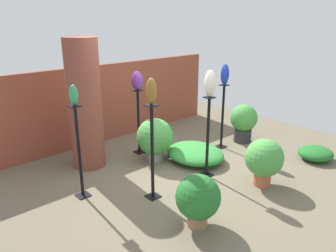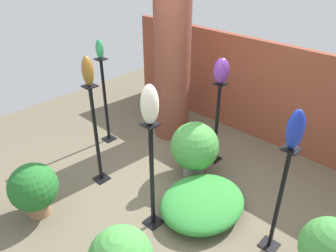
{
  "view_description": "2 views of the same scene",
  "coord_description": "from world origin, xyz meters",
  "px_view_note": "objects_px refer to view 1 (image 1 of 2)",
  "views": [
    {
      "loc": [
        -3.8,
        -3.94,
        2.71
      ],
      "look_at": [
        -0.01,
        0.29,
        0.77
      ],
      "focal_mm": 35.0,
      "sensor_mm": 36.0,
      "label": 1
    },
    {
      "loc": [
        2.35,
        -2.52,
        3.11
      ],
      "look_at": [
        -0.19,
        0.17,
        0.97
      ],
      "focal_mm": 35.0,
      "sensor_mm": 36.0,
      "label": 2
    }
  ],
  "objects_px": {
    "pedestal_ivory": "(208,141)",
    "potted_plant_mid_left": "(198,198)",
    "art_vase_ivory": "(210,84)",
    "potted_plant_front_left": "(264,159)",
    "pedestal_jade": "(79,156)",
    "pedestal_bronze": "(152,156)",
    "art_vase_cobalt": "(225,74)",
    "potted_plant_near_pillar": "(155,137)",
    "art_vase_violet": "(137,81)",
    "pedestal_violet": "(139,125)",
    "art_vase_jade": "(74,95)",
    "art_vase_bronze": "(151,91)",
    "pedestal_cobalt": "(222,119)",
    "brick_pillar": "(85,105)",
    "potted_plant_front_right": "(244,121)"
  },
  "relations": [
    {
      "from": "pedestal_ivory",
      "to": "potted_plant_mid_left",
      "type": "bearing_deg",
      "value": -142.98
    },
    {
      "from": "art_vase_ivory",
      "to": "potted_plant_front_left",
      "type": "bearing_deg",
      "value": -62.5
    },
    {
      "from": "pedestal_jade",
      "to": "pedestal_bronze",
      "type": "height_order",
      "value": "pedestal_bronze"
    },
    {
      "from": "potted_plant_mid_left",
      "to": "art_vase_cobalt",
      "type": "bearing_deg",
      "value": 33.01
    },
    {
      "from": "pedestal_bronze",
      "to": "potted_plant_near_pillar",
      "type": "bearing_deg",
      "value": 48.82
    },
    {
      "from": "pedestal_bronze",
      "to": "art_vase_violet",
      "type": "height_order",
      "value": "art_vase_violet"
    },
    {
      "from": "potted_plant_mid_left",
      "to": "potted_plant_near_pillar",
      "type": "bearing_deg",
      "value": 65.17
    },
    {
      "from": "pedestal_ivory",
      "to": "potted_plant_front_left",
      "type": "distance_m",
      "value": 0.97
    },
    {
      "from": "pedestal_jade",
      "to": "art_vase_cobalt",
      "type": "height_order",
      "value": "art_vase_cobalt"
    },
    {
      "from": "pedestal_violet",
      "to": "art_vase_violet",
      "type": "bearing_deg",
      "value": 180.0
    },
    {
      "from": "art_vase_cobalt",
      "to": "potted_plant_mid_left",
      "type": "height_order",
      "value": "art_vase_cobalt"
    },
    {
      "from": "art_vase_jade",
      "to": "art_vase_bronze",
      "type": "height_order",
      "value": "art_vase_bronze"
    },
    {
      "from": "pedestal_jade",
      "to": "pedestal_cobalt",
      "type": "relative_size",
      "value": 1.08
    },
    {
      "from": "art_vase_cobalt",
      "to": "potted_plant_near_pillar",
      "type": "height_order",
      "value": "art_vase_cobalt"
    },
    {
      "from": "pedestal_bronze",
      "to": "pedestal_jade",
      "type": "bearing_deg",
      "value": 136.44
    },
    {
      "from": "art_vase_cobalt",
      "to": "potted_plant_front_left",
      "type": "distance_m",
      "value": 2.04
    },
    {
      "from": "brick_pillar",
      "to": "pedestal_jade",
      "type": "relative_size",
      "value": 1.6
    },
    {
      "from": "art_vase_jade",
      "to": "potted_plant_near_pillar",
      "type": "relative_size",
      "value": 0.36
    },
    {
      "from": "art_vase_violet",
      "to": "pedestal_bronze",
      "type": "bearing_deg",
      "value": -120.42
    },
    {
      "from": "art_vase_bronze",
      "to": "potted_plant_near_pillar",
      "type": "xyz_separation_m",
      "value": [
        0.91,
        1.03,
        -1.21
      ]
    },
    {
      "from": "potted_plant_near_pillar",
      "to": "potted_plant_mid_left",
      "type": "height_order",
      "value": "potted_plant_near_pillar"
    },
    {
      "from": "pedestal_violet",
      "to": "potted_plant_mid_left",
      "type": "bearing_deg",
      "value": -110.29
    },
    {
      "from": "potted_plant_front_right",
      "to": "potted_plant_front_left",
      "type": "height_order",
      "value": "potted_plant_front_right"
    },
    {
      "from": "pedestal_violet",
      "to": "potted_plant_front_right",
      "type": "bearing_deg",
      "value": -26.61
    },
    {
      "from": "pedestal_bronze",
      "to": "art_vase_jade",
      "type": "bearing_deg",
      "value": 136.44
    },
    {
      "from": "art_vase_violet",
      "to": "art_vase_ivory",
      "type": "bearing_deg",
      "value": -80.95
    },
    {
      "from": "potted_plant_front_left",
      "to": "pedestal_jade",
      "type": "bearing_deg",
      "value": 145.09
    },
    {
      "from": "pedestal_violet",
      "to": "art_vase_jade",
      "type": "relative_size",
      "value": 4.37
    },
    {
      "from": "art_vase_cobalt",
      "to": "potted_plant_near_pillar",
      "type": "distance_m",
      "value": 1.9
    },
    {
      "from": "potted_plant_near_pillar",
      "to": "pedestal_cobalt",
      "type": "bearing_deg",
      "value": -16.1
    },
    {
      "from": "pedestal_violet",
      "to": "art_vase_jade",
      "type": "bearing_deg",
      "value": -155.32
    },
    {
      "from": "pedestal_cobalt",
      "to": "potted_plant_mid_left",
      "type": "relative_size",
      "value": 1.84
    },
    {
      "from": "art_vase_ivory",
      "to": "potted_plant_mid_left",
      "type": "bearing_deg",
      "value": -142.98
    },
    {
      "from": "art_vase_jade",
      "to": "pedestal_bronze",
      "type": "bearing_deg",
      "value": -43.56
    },
    {
      "from": "pedestal_cobalt",
      "to": "art_vase_cobalt",
      "type": "height_order",
      "value": "art_vase_cobalt"
    },
    {
      "from": "art_vase_cobalt",
      "to": "potted_plant_mid_left",
      "type": "xyz_separation_m",
      "value": [
        -2.42,
        -1.57,
        -1.15
      ]
    },
    {
      "from": "art_vase_violet",
      "to": "potted_plant_front_right",
      "type": "distance_m",
      "value": 2.56
    },
    {
      "from": "art_vase_jade",
      "to": "potted_plant_near_pillar",
      "type": "bearing_deg",
      "value": 9.1
    },
    {
      "from": "pedestal_violet",
      "to": "potted_plant_near_pillar",
      "type": "xyz_separation_m",
      "value": [
        -0.0,
        -0.51,
        -0.13
      ]
    },
    {
      "from": "art_vase_jade",
      "to": "art_vase_violet",
      "type": "relative_size",
      "value": 0.81
    },
    {
      "from": "pedestal_cobalt",
      "to": "potted_plant_near_pillar",
      "type": "distance_m",
      "value": 1.56
    },
    {
      "from": "pedestal_bronze",
      "to": "art_vase_bronze",
      "type": "height_order",
      "value": "art_vase_bronze"
    },
    {
      "from": "pedestal_bronze",
      "to": "art_vase_violet",
      "type": "bearing_deg",
      "value": 59.58
    },
    {
      "from": "art_vase_jade",
      "to": "art_vase_ivory",
      "type": "relative_size",
      "value": 0.68
    },
    {
      "from": "art_vase_bronze",
      "to": "art_vase_jade",
      "type": "bearing_deg",
      "value": 136.44
    },
    {
      "from": "brick_pillar",
      "to": "pedestal_jade",
      "type": "height_order",
      "value": "brick_pillar"
    },
    {
      "from": "pedestal_jade",
      "to": "art_vase_bronze",
      "type": "xyz_separation_m",
      "value": [
        0.8,
        -0.76,
        1.0
      ]
    },
    {
      "from": "pedestal_ivory",
      "to": "potted_plant_front_right",
      "type": "distance_m",
      "value": 1.93
    },
    {
      "from": "pedestal_bronze",
      "to": "pedestal_violet",
      "type": "height_order",
      "value": "pedestal_bronze"
    },
    {
      "from": "art_vase_violet",
      "to": "potted_plant_mid_left",
      "type": "xyz_separation_m",
      "value": [
        -0.93,
        -2.51,
        -1.08
      ]
    }
  ]
}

